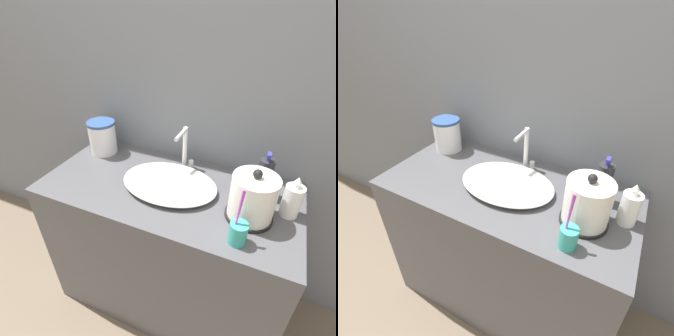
{
  "view_description": "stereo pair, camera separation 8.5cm",
  "coord_description": "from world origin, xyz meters",
  "views": [
    {
      "loc": [
        0.38,
        -0.58,
        1.52
      ],
      "look_at": [
        0.0,
        0.27,
        0.91
      ],
      "focal_mm": 28.0,
      "sensor_mm": 36.0,
      "label": 1
    },
    {
      "loc": [
        0.46,
        -0.54,
        1.52
      ],
      "look_at": [
        0.0,
        0.27,
        0.91
      ],
      "focal_mm": 28.0,
      "sensor_mm": 36.0,
      "label": 2
    }
  ],
  "objects": [
    {
      "name": "electric_kettle",
      "position": [
        0.36,
        0.23,
        0.89
      ],
      "size": [
        0.18,
        0.18,
        0.22
      ],
      "color": "black",
      "rests_on": "vanity_counter"
    },
    {
      "name": "shampoo_bottle",
      "position": [
        0.5,
        0.3,
        0.88
      ],
      "size": [
        0.07,
        0.07,
        0.18
      ],
      "color": "white",
      "rests_on": "vanity_counter"
    },
    {
      "name": "wall_back",
      "position": [
        0.0,
        0.57,
        1.3
      ],
      "size": [
        6.0,
        0.04,
        2.6
      ],
      "color": "slate",
      "rests_on": "ground_plane"
    },
    {
      "name": "ground_plane",
      "position": [
        0.0,
        0.0,
        0.0
      ],
      "size": [
        12.0,
        12.0,
        0.0
      ],
      "primitive_type": "plane",
      "color": "#6B5B4C"
    },
    {
      "name": "vanity_counter",
      "position": [
        0.0,
        0.27,
        0.4
      ],
      "size": [
        1.14,
        0.55,
        0.81
      ],
      "color": "#4C4C51",
      "rests_on": "ground_plane"
    },
    {
      "name": "toothbrush_cup",
      "position": [
        0.34,
        0.08,
        0.85
      ],
      "size": [
        0.06,
        0.06,
        0.21
      ],
      "color": "teal",
      "rests_on": "vanity_counter"
    },
    {
      "name": "water_pitcher",
      "position": [
        -0.44,
        0.43,
        0.9
      ],
      "size": [
        0.14,
        0.14,
        0.17
      ],
      "color": "silver",
      "rests_on": "vanity_counter"
    },
    {
      "name": "sink_basin",
      "position": [
        0.01,
        0.27,
        0.83
      ],
      "size": [
        0.43,
        0.31,
        0.05
      ],
      "color": "silver",
      "rests_on": "vanity_counter"
    },
    {
      "name": "faucet",
      "position": [
        0.01,
        0.45,
        0.92
      ],
      "size": [
        0.06,
        0.13,
        0.21
      ],
      "color": "silver",
      "rests_on": "vanity_counter"
    },
    {
      "name": "lotion_bottle",
      "position": [
        0.39,
        0.39,
        0.9
      ],
      "size": [
        0.06,
        0.06,
        0.21
      ],
      "color": "#28282D",
      "rests_on": "vanity_counter"
    }
  ]
}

